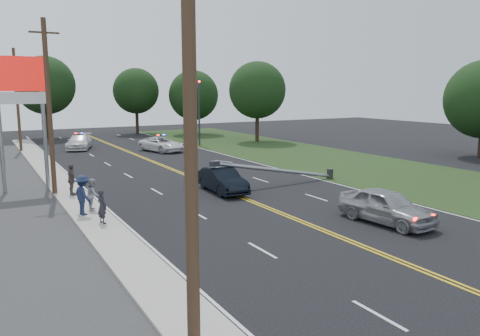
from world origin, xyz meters
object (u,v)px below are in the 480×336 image
utility_pole_mid (49,108)px  waiting_sedan (386,206)px  bystander_b (93,194)px  bystander_c (83,195)px  utility_pole_near (191,142)px  bystander_a (102,206)px  emergency_b (79,142)px  utility_pole_far (17,100)px  emergency_a (161,144)px  pylon_sign (20,91)px  bystander_d (72,180)px  crashed_sedan (222,180)px  fallen_streetlight (283,170)px  traffic_signal (199,107)px

utility_pole_mid → waiting_sedan: (12.47, -13.65, -4.29)m
bystander_b → bystander_c: bystander_c is taller
utility_pole_near → bystander_a: bearing=85.6°
emergency_b → bystander_b: 26.51m
utility_pole_far → bystander_a: utility_pole_far is taller
emergency_a → waiting_sedan: bearing=-106.3°
pylon_sign → utility_pole_near: size_ratio=0.80×
bystander_c → emergency_b: bearing=-25.4°
emergency_b → emergency_a: bearing=-21.7°
bystander_d → utility_pole_near: bearing=172.4°
pylon_sign → emergency_a: (13.44, 13.36, -5.28)m
utility_pole_near → emergency_b: bearing=82.5°
pylon_sign → emergency_b: size_ratio=1.53×
pylon_sign → bystander_d: bearing=-55.7°
bystander_d → crashed_sedan: bearing=-115.7°
fallen_streetlight → emergency_b: (-7.97, 25.16, -0.16)m
emergency_b → bystander_c: 27.34m
traffic_signal → fallen_streetlight: 22.62m
emergency_b → bystander_a: size_ratio=3.34×
traffic_signal → crashed_sedan: size_ratio=1.58×
fallen_streetlight → waiting_sedan: fallen_streetlight is taller
utility_pole_mid → bystander_d: size_ratio=5.55×
utility_pole_mid → bystander_c: (0.51, -5.73, -3.99)m
emergency_b → bystander_a: 29.18m
emergency_a → crashed_sedan: bearing=-116.4°
crashed_sedan → bystander_b: (-7.77, -0.91, 0.18)m
traffic_signal → utility_pole_far: (-17.50, 4.00, 0.88)m
bystander_a → bystander_c: (-0.44, 1.94, 0.19)m
utility_pole_far → bystander_b: (1.14, -27.00, -4.17)m
pylon_sign → utility_pole_far: bearing=86.3°
emergency_b → bystander_d: bearing=-82.7°
bystander_b → bystander_d: (-0.34, 3.93, 0.10)m
fallen_streetlight → emergency_a: fallen_streetlight is taller
pylon_sign → bystander_c: pylon_sign is taller
crashed_sedan → bystander_a: bearing=-153.1°
utility_pole_far → bystander_c: size_ratio=5.15×
bystander_a → emergency_b: bearing=-26.2°
waiting_sedan → bystander_a: bearing=146.6°
pylon_sign → bystander_a: 11.16m
waiting_sedan → bystander_a: (-11.52, 5.98, 0.11)m
bystander_b → traffic_signal: bearing=-20.7°
fallen_streetlight → utility_pole_near: utility_pole_near is taller
traffic_signal → utility_pole_near: (-17.50, -38.00, 0.88)m
waiting_sedan → emergency_a: 29.01m
emergency_a → bystander_d: bystander_d is taller
traffic_signal → utility_pole_mid: utility_pole_mid is taller
utility_pole_near → bystander_a: size_ratio=6.39×
utility_pole_far → utility_pole_mid: bearing=-90.0°
pylon_sign → bystander_d: 6.21m
fallen_streetlight → utility_pole_near: 21.27m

